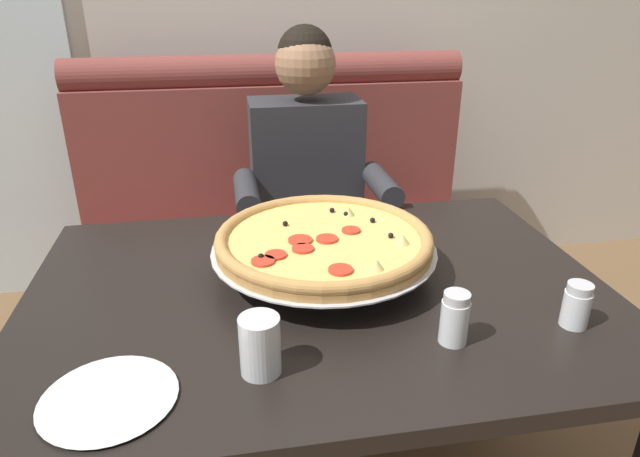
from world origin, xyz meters
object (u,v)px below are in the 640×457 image
Objects in this scene: pizza at (324,241)px; dining_table at (319,313)px; plate_near_left at (108,396)px; drinking_glass at (260,348)px; booth_bench at (280,241)px; shaker_oregano at (576,308)px; diner_main at (310,193)px; patio_chair at (34,140)px; shaker_parmesan at (454,321)px.

dining_table is at bearing -109.63° from pizza.
drinking_glass reaches higher than plate_near_left.
shaker_oregano is at bearing -67.22° from booth_bench.
plate_near_left is at bearing -108.58° from booth_bench.
diner_main is 1.04m from shaker_oregano.
diner_main is 10.81× the size of drinking_glass.
drinking_glass is at bearing -117.25° from pizza.
pizza is 4.74× the size of drinking_glass.
drinking_glass is at bearing -66.36° from patio_chair.
pizza reaches higher than drinking_glass.
dining_table is (0.00, -0.96, 0.25)m from booth_bench.
shaker_oregano is 0.95m from plate_near_left.
pizza is at bearing -95.83° from diner_main.
drinking_glass reaches higher than dining_table.
pizza is at bearing 40.94° from plate_near_left.
dining_table is 0.18m from pizza.
shaker_oregano is 0.12× the size of patio_chair.
diner_main is at bearing 98.47° from shaker_parmesan.
drinking_glass is 2.95m from patio_chair.
dining_table is at bearing 61.12° from drinking_glass.
plate_near_left is at bearing -71.62° from patio_chair.
pizza is 2.31× the size of plate_near_left.
booth_bench is at bearing 82.63° from drinking_glass.
shaker_parmesan is 0.96× the size of drinking_glass.
pizza is at bearing -59.61° from patio_chair.
pizza is 4.92× the size of shaker_parmesan.
shaker_oregano is at bearing -55.04° from patio_chair.
shaker_parmesan is 0.47× the size of plate_near_left.
shaker_oregano reaches higher than dining_table.
dining_table is at bearing 153.53° from shaker_oregano.
plate_near_left is (-0.43, -1.29, 0.34)m from booth_bench.
pizza reaches higher than shaker_parmesan.
booth_bench is 0.99m from pizza.
patio_chair reaches higher than plate_near_left.
booth_bench is at bearing 90.00° from dining_table.
patio_chair is at bearing 120.58° from shaker_parmesan.
pizza is at bearing 121.82° from shaker_parmesan.
booth_bench is 1.18× the size of dining_table.
plate_near_left is at bearing -172.71° from drinking_glass.
booth_bench is 1.00m from dining_table.
pizza reaches higher than dining_table.
pizza is 0.41m from drinking_glass.
patio_chair reaches higher than drinking_glass.
patio_chair is at bearing 130.09° from diner_main.
plate_near_left reaches higher than dining_table.
booth_bench is 1.29× the size of diner_main.
shaker_oregano is (0.51, -0.25, 0.12)m from dining_table.
drinking_glass is at bearing -97.37° from booth_bench.
shaker_parmesan is (0.23, -0.27, 0.12)m from dining_table.
shaker_oregano is (0.42, -0.95, 0.06)m from diner_main.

